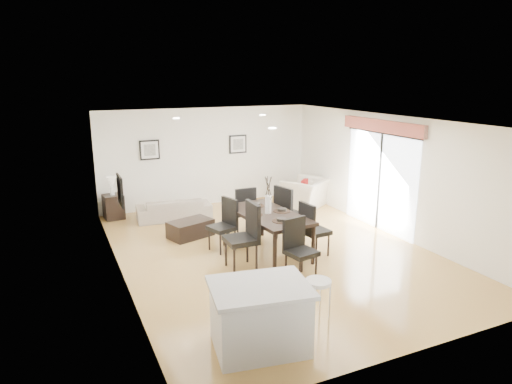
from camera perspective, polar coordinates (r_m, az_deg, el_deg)
name	(u,v)px	position (r m, az deg, el deg)	size (l,w,h in m)	color
ground	(271,251)	(9.57, 1.92, -7.36)	(8.00, 8.00, 0.00)	#B39049
wall_back	(208,157)	(12.78, -6.06, 4.41)	(6.00, 0.04, 2.70)	white
wall_front	(416,258)	(6.02, 19.41, -7.80)	(6.00, 0.04, 2.70)	white
wall_left	(118,205)	(8.30, -16.89, -1.56)	(0.04, 8.00, 2.70)	white
wall_right	(390,175)	(10.80, 16.39, 2.08)	(0.04, 8.00, 2.70)	white
ceiling	(272,120)	(8.93, 2.07, 8.96)	(6.00, 8.00, 0.02)	white
sofa	(174,209)	(11.72, -10.21, -2.08)	(1.84, 0.72, 0.54)	#A39584
armchair	(306,193)	(12.67, 6.23, -0.13)	(1.20, 1.05, 0.78)	beige
courtyard_plant_a	(489,211)	(12.60, 27.10, -2.09)	(0.57, 0.49, 0.63)	#345B27
courtyard_plant_b	(425,195)	(13.53, 20.39, -0.39)	(0.34, 0.34, 0.61)	#345B27
dining_table	(268,217)	(9.23, 1.52, -3.17)	(1.21, 2.12, 0.84)	black
dining_chair_wnear	(246,232)	(8.53, -1.23, -5.03)	(0.57, 0.57, 1.26)	black
dining_chair_wfar	(225,221)	(9.47, -3.84, -3.69)	(0.61, 0.61, 1.09)	black
dining_chair_enear	(311,226)	(9.18, 6.95, -4.29)	(0.54, 0.54, 1.11)	black
dining_chair_efar	(288,210)	(9.97, 3.96, -2.31)	(0.67, 0.67, 1.22)	black
dining_chair_head	(298,245)	(8.23, 5.27, -6.58)	(0.57, 0.57, 1.08)	black
dining_chair_foot	(244,208)	(10.37, -1.53, -2.01)	(0.50, 0.50, 1.11)	black
vase	(268,198)	(9.12, 1.53, -0.77)	(0.99, 1.51, 0.77)	white
coffee_table	(191,229)	(10.41, -8.19, -4.56)	(0.96, 0.57, 0.38)	black
side_table	(114,207)	(12.12, -17.37, -1.77)	(0.47, 0.47, 0.62)	black
table_lamp	(112,183)	(11.97, -17.59, 1.06)	(0.25, 0.25, 0.47)	white
cushion	(305,186)	(12.47, 6.08, 0.75)	(0.36, 0.11, 0.36)	maroon
kitchen_island	(260,316)	(6.23, 0.48, -15.27)	(1.43, 1.19, 0.90)	silver
bar_stool	(318,288)	(6.51, 7.77, -11.76)	(0.36, 0.36, 0.80)	silver
framed_print_back_left	(150,150)	(12.30, -13.15, 5.14)	(0.52, 0.04, 0.52)	black
framed_print_back_right	(238,144)	(13.02, -2.28, 5.99)	(0.52, 0.04, 0.52)	black
framed_print_left_wall	(120,191)	(8.04, -16.63, 0.16)	(0.04, 0.52, 0.52)	black
sliding_door	(381,159)	(10.94, 15.31, 3.98)	(0.12, 2.70, 2.57)	white
courtyard	(459,174)	(13.69, 23.99, 2.09)	(6.00, 6.00, 2.00)	gray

